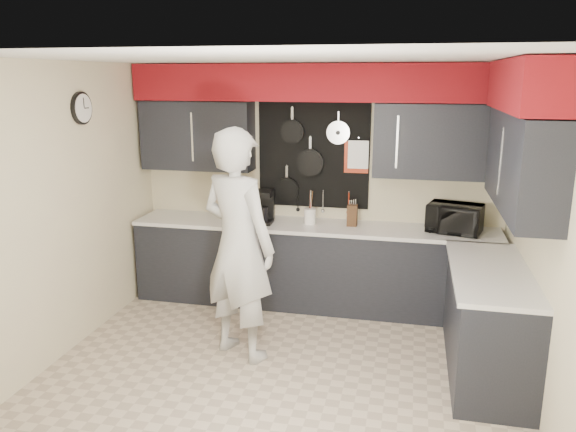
% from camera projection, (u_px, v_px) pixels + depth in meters
% --- Properties ---
extents(ground, '(4.00, 4.00, 0.00)m').
position_uv_depth(ground, '(282.00, 368.00, 4.87)').
color(ground, '#BDAB93').
rests_on(ground, ground).
extents(back_wall_assembly, '(4.00, 0.36, 2.60)m').
position_uv_depth(back_wall_assembly, '(317.00, 121.00, 5.90)').
color(back_wall_assembly, beige).
rests_on(back_wall_assembly, ground).
extents(right_wall_assembly, '(0.36, 3.50, 2.60)m').
position_uv_depth(right_wall_assembly, '(527.00, 147.00, 4.26)').
color(right_wall_assembly, beige).
rests_on(right_wall_assembly, ground).
extents(left_wall_assembly, '(0.05, 3.50, 2.60)m').
position_uv_depth(left_wall_assembly, '(64.00, 207.00, 4.98)').
color(left_wall_assembly, beige).
rests_on(left_wall_assembly, ground).
extents(base_cabinets, '(3.95, 2.20, 0.92)m').
position_uv_depth(base_cabinets, '(354.00, 278.00, 5.73)').
color(base_cabinets, black).
rests_on(base_cabinets, ground).
extents(microwave, '(0.60, 0.48, 0.29)m').
position_uv_depth(microwave, '(455.00, 218.00, 5.68)').
color(microwave, black).
rests_on(microwave, base_cabinets).
extents(knife_block, '(0.11, 0.11, 0.23)m').
position_uv_depth(knife_block, '(352.00, 215.00, 5.94)').
color(knife_block, '#372111').
rests_on(knife_block, base_cabinets).
extents(utensil_crock, '(0.13, 0.13, 0.17)m').
position_uv_depth(utensil_crock, '(310.00, 216.00, 6.03)').
color(utensil_crock, white).
rests_on(utensil_crock, base_cabinets).
extents(coffee_maker, '(0.21, 0.25, 0.36)m').
position_uv_depth(coffee_maker, '(264.00, 206.00, 6.04)').
color(coffee_maker, black).
rests_on(coffee_maker, base_cabinets).
extents(person, '(0.89, 0.76, 2.06)m').
position_uv_depth(person, '(238.00, 245.00, 4.89)').
color(person, '#B4B4B1').
rests_on(person, ground).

